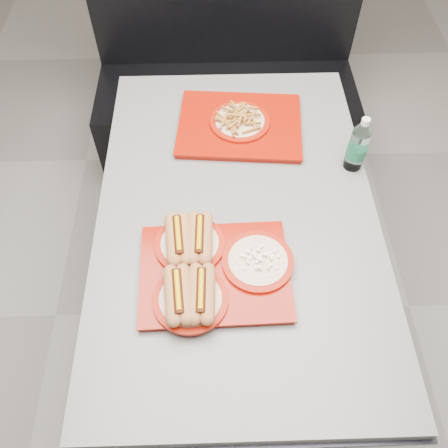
{
  "coord_description": "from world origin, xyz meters",
  "views": [
    {
      "loc": [
        -0.07,
        -0.94,
        1.96
      ],
      "look_at": [
        -0.05,
        -0.12,
        0.83
      ],
      "focal_mm": 38.0,
      "sensor_mm": 36.0,
      "label": 1
    }
  ],
  "objects_px": {
    "diner_table": "(236,238)",
    "tray_near": "(208,269)",
    "tray_far": "(240,123)",
    "water_bottle": "(358,147)",
    "booth_bench": "(226,84)"
  },
  "relations": [
    {
      "from": "diner_table",
      "to": "tray_near",
      "type": "distance_m",
      "value": 0.33
    },
    {
      "from": "diner_table",
      "to": "tray_far",
      "type": "height_order",
      "value": "tray_far"
    },
    {
      "from": "tray_far",
      "to": "diner_table",
      "type": "bearing_deg",
      "value": -93.98
    },
    {
      "from": "diner_table",
      "to": "water_bottle",
      "type": "distance_m",
      "value": 0.51
    },
    {
      "from": "diner_table",
      "to": "tray_near",
      "type": "relative_size",
      "value": 3.14
    },
    {
      "from": "booth_bench",
      "to": "diner_table",
      "type": "bearing_deg",
      "value": -90.0
    },
    {
      "from": "tray_near",
      "to": "water_bottle",
      "type": "height_order",
      "value": "water_bottle"
    },
    {
      "from": "diner_table",
      "to": "booth_bench",
      "type": "distance_m",
      "value": 1.11
    },
    {
      "from": "tray_near",
      "to": "water_bottle",
      "type": "distance_m",
      "value": 0.66
    },
    {
      "from": "water_bottle",
      "to": "tray_near",
      "type": "bearing_deg",
      "value": -140.01
    },
    {
      "from": "booth_bench",
      "to": "water_bottle",
      "type": "relative_size",
      "value": 6.41
    },
    {
      "from": "tray_near",
      "to": "tray_far",
      "type": "xyz_separation_m",
      "value": [
        0.12,
        0.62,
        -0.01
      ]
    },
    {
      "from": "booth_bench",
      "to": "tray_far",
      "type": "relative_size",
      "value": 2.83
    },
    {
      "from": "booth_bench",
      "to": "tray_near",
      "type": "relative_size",
      "value": 2.98
    },
    {
      "from": "tray_near",
      "to": "tray_far",
      "type": "relative_size",
      "value": 0.95
    }
  ]
}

